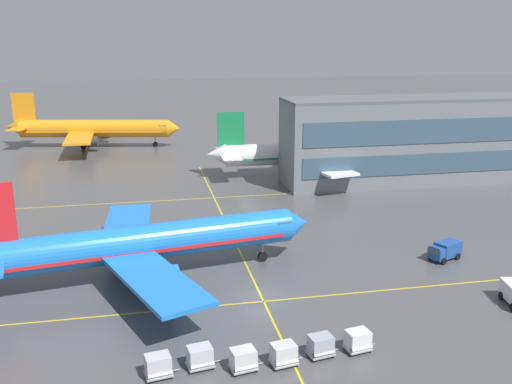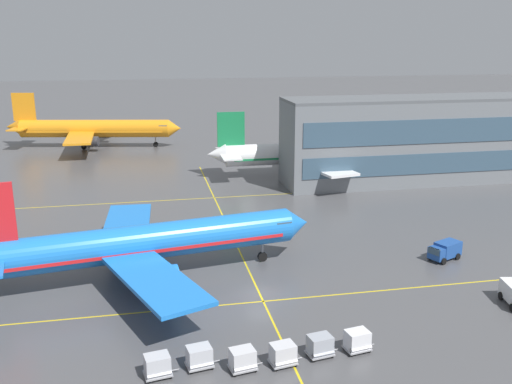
% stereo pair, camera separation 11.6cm
% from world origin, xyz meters
% --- Properties ---
extents(ground_plane, '(600.00, 600.00, 0.00)m').
position_xyz_m(ground_plane, '(0.00, 0.00, 0.00)').
color(ground_plane, '#4C4C4F').
extents(airliner_front_gate, '(38.54, 32.88, 12.00)m').
position_xyz_m(airliner_front_gate, '(-11.48, 6.09, 4.10)').
color(airliner_front_gate, blue).
rests_on(airliner_front_gate, ground).
extents(airliner_second_row, '(39.49, 34.20, 12.32)m').
position_xyz_m(airliner_second_row, '(19.90, 48.53, 4.21)').
color(airliner_second_row, white).
rests_on(airliner_second_row, ground).
extents(airliner_third_row, '(40.91, 34.80, 12.76)m').
position_xyz_m(airliner_third_row, '(-22.39, 85.41, 4.36)').
color(airliner_third_row, orange).
rests_on(airliner_third_row, ground).
extents(taxiway_markings, '(117.48, 84.29, 0.01)m').
position_xyz_m(taxiway_markings, '(0.00, 17.16, 0.00)').
color(taxiway_markings, yellow).
rests_on(taxiway_markings, ground).
extents(service_truck_red_van, '(4.50, 3.40, 2.10)m').
position_xyz_m(service_truck_red_van, '(23.30, 4.54, 1.18)').
color(service_truck_red_van, '#1E4793').
rests_on(service_truck_red_van, ground).
extents(baggage_cart_row_leftmost, '(2.85, 2.00, 1.86)m').
position_xyz_m(baggage_cart_row_leftmost, '(-10.75, -13.15, 1.00)').
color(baggage_cart_row_leftmost, '#99999E').
rests_on(baggage_cart_row_leftmost, ground).
extents(baggage_cart_row_second, '(2.85, 2.00, 1.86)m').
position_xyz_m(baggage_cart_row_second, '(-7.45, -12.54, 1.00)').
color(baggage_cart_row_second, '#99999E').
rests_on(baggage_cart_row_second, ground).
extents(baggage_cart_row_middle, '(2.85, 2.00, 1.86)m').
position_xyz_m(baggage_cart_row_middle, '(-4.14, -13.58, 1.00)').
color(baggage_cart_row_middle, '#99999E').
rests_on(baggage_cart_row_middle, ground).
extents(baggage_cart_row_fourth, '(2.85, 2.00, 1.86)m').
position_xyz_m(baggage_cart_row_fourth, '(-0.83, -13.47, 1.00)').
color(baggage_cart_row_fourth, '#99999E').
rests_on(baggage_cart_row_fourth, ground).
extents(baggage_cart_row_fifth, '(2.85, 2.00, 1.86)m').
position_xyz_m(baggage_cart_row_fifth, '(2.48, -12.81, 1.00)').
color(baggage_cart_row_fifth, '#99999E').
rests_on(baggage_cart_row_fifth, ground).
extents(baggage_cart_row_rightmost, '(2.85, 2.00, 1.86)m').
position_xyz_m(baggage_cart_row_rightmost, '(5.78, -12.65, 1.00)').
color(baggage_cart_row_rightmost, '#99999E').
rests_on(baggage_cart_row_rightmost, ground).
extents(terminal_building, '(67.89, 11.04, 15.17)m').
position_xyz_m(terminal_building, '(47.04, 40.37, 7.58)').
color(terminal_building, slate).
rests_on(terminal_building, ground).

